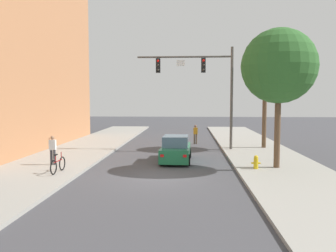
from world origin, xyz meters
TOP-DOWN VIEW (x-y plane):
  - ground_plane at (0.00, 0.00)m, footprint 120.00×120.00m
  - sidewalk_left at (-6.50, 0.00)m, footprint 5.00×60.00m
  - sidewalk_right at (6.50, 0.00)m, footprint 5.00×60.00m
  - traffic_signal_mast at (2.59, 8.97)m, footprint 7.05×0.38m
  - car_lead_green at (0.68, 4.49)m, footprint 1.93×4.28m
  - pedestrian_sidewalk_left_walker at (-6.17, 2.16)m, footprint 0.36×0.22m
  - pedestrian_crossing_road at (2.05, 12.94)m, footprint 0.36×0.22m
  - bicycle_leaning at (-5.10, 0.17)m, footprint 0.14×1.77m
  - fire_hydrant at (5.04, 1.72)m, footprint 0.48×0.24m
  - street_tree_nearest at (6.23, 2.16)m, footprint 3.98×3.98m
  - street_tree_second at (7.22, 9.99)m, footprint 3.71×3.71m

SIDE VIEW (x-z plane):
  - ground_plane at x=0.00m, z-range 0.00..0.00m
  - sidewalk_left at x=-6.50m, z-range 0.00..0.15m
  - sidewalk_right at x=6.50m, z-range 0.00..0.15m
  - fire_hydrant at x=5.04m, z-range 0.15..0.87m
  - bicycle_leaning at x=-5.10m, z-range 0.05..1.03m
  - car_lead_green at x=0.68m, z-range -0.08..1.52m
  - pedestrian_crossing_road at x=2.05m, z-range 0.09..1.73m
  - pedestrian_sidewalk_left_walker at x=-6.17m, z-range 0.24..1.88m
  - traffic_signal_mast at x=2.59m, z-range 1.61..9.11m
  - street_tree_nearest at x=6.23m, z-range 1.85..9.29m
  - street_tree_second at x=7.22m, z-range 2.29..10.34m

